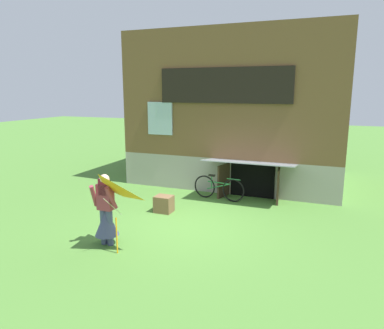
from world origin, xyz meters
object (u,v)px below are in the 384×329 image
object	(u,v)px
person	(106,216)
bicycle_green	(219,188)
kite	(99,195)
wooden_crate	(164,204)

from	to	relation	value
person	bicycle_green	world-z (taller)	person
kite	bicycle_green	xyz separation A→B (m)	(1.05, 4.62, -0.93)
wooden_crate	kite	bearing A→B (deg)	-89.47
kite	wooden_crate	bearing A→B (deg)	90.53
kite	wooden_crate	distance (m)	3.14
person	kite	distance (m)	0.87
bicycle_green	wooden_crate	xyz separation A→B (m)	(-1.07, -1.67, -0.14)
kite	bicycle_green	size ratio (longest dim) A/B	0.97
bicycle_green	kite	bearing A→B (deg)	-95.66
wooden_crate	person	bearing A→B (deg)	-95.16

